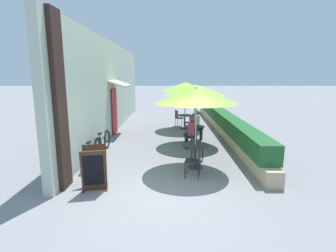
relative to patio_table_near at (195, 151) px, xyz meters
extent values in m
plane|color=gray|center=(-0.97, -1.97, -0.53)|extent=(120.00, 120.00, 0.00)
cube|color=#B2C1AD|center=(-3.52, 5.39, 1.57)|extent=(0.24, 14.72, 4.20)
cube|color=black|center=(-3.34, -1.37, 1.57)|extent=(0.12, 0.56, 4.20)
cube|color=maroon|center=(-3.36, 4.65, 0.52)|extent=(0.08, 0.96, 2.10)
cube|color=beige|center=(-3.05, 4.65, 1.82)|extent=(0.78, 1.80, 0.30)
cube|color=tan|center=(1.78, 5.29, -0.30)|extent=(0.44, 13.72, 0.45)
cube|color=#235B2D|center=(1.78, 5.29, 0.20)|extent=(0.60, 13.03, 0.56)
cylinder|color=#28282D|center=(0.00, 0.00, -0.51)|extent=(0.44, 0.44, 0.02)
cylinder|color=#28282D|center=(0.00, 0.00, -0.17)|extent=(0.06, 0.06, 0.69)
cylinder|color=#28282D|center=(0.00, 0.00, 0.18)|extent=(0.80, 0.80, 0.02)
cylinder|color=#B7B7BC|center=(0.00, 0.00, 0.63)|extent=(0.04, 0.04, 2.32)
cone|color=#8CD138|center=(0.00, 0.00, 1.63)|extent=(2.35, 2.35, 0.42)
sphere|color=#B7B7BC|center=(0.00, 0.00, 1.85)|extent=(0.07, 0.07, 0.07)
cube|color=#232328|center=(-0.14, -0.72, -0.08)|extent=(0.47, 0.47, 0.04)
cube|color=#232328|center=(0.04, -0.76, 0.13)|extent=(0.10, 0.38, 0.42)
cylinder|color=#232328|center=(-0.28, -0.51, -0.30)|extent=(0.02, 0.02, 0.45)
cylinder|color=#232328|center=(-0.35, -0.87, -0.30)|extent=(0.02, 0.02, 0.45)
cylinder|color=#232328|center=(0.07, -0.58, -0.30)|extent=(0.02, 0.02, 0.45)
cylinder|color=#232328|center=(0.00, -0.94, -0.30)|extent=(0.02, 0.02, 0.45)
cube|color=#232328|center=(0.14, 0.72, -0.08)|extent=(0.47, 0.47, 0.04)
cube|color=#232328|center=(-0.04, 0.76, 0.13)|extent=(0.10, 0.38, 0.42)
cylinder|color=#232328|center=(0.28, 0.51, -0.30)|extent=(0.02, 0.02, 0.45)
cylinder|color=#232328|center=(0.35, 0.87, -0.30)|extent=(0.02, 0.02, 0.45)
cylinder|color=#232328|center=(-0.07, 0.58, -0.30)|extent=(0.02, 0.02, 0.45)
cylinder|color=#232328|center=(0.00, 0.94, -0.30)|extent=(0.02, 0.02, 0.45)
cylinder|color=#28282D|center=(0.23, 2.77, -0.51)|extent=(0.44, 0.44, 0.02)
cylinder|color=#28282D|center=(0.23, 2.77, -0.17)|extent=(0.06, 0.06, 0.69)
cylinder|color=#28282D|center=(0.23, 2.77, 0.18)|extent=(0.80, 0.80, 0.02)
cylinder|color=#B7B7BC|center=(0.23, 2.77, 0.63)|extent=(0.04, 0.04, 2.32)
cone|color=#8CD138|center=(0.23, 2.77, 1.63)|extent=(2.35, 2.35, 0.42)
sphere|color=#B7B7BC|center=(0.23, 2.77, 1.85)|extent=(0.07, 0.07, 0.07)
cube|color=#232328|center=(0.05, 2.06, -0.08)|extent=(0.49, 0.49, 0.04)
cube|color=#232328|center=(0.23, 2.01, 0.13)|extent=(0.12, 0.38, 0.42)
cylinder|color=#232328|center=(-0.08, 2.28, -0.30)|extent=(0.02, 0.02, 0.45)
cylinder|color=#232328|center=(-0.17, 1.93, -0.30)|extent=(0.02, 0.02, 0.45)
cylinder|color=#232328|center=(0.27, 2.19, -0.30)|extent=(0.02, 0.02, 0.45)
cylinder|color=#232328|center=(0.18, 1.84, -0.30)|extent=(0.02, 0.02, 0.45)
cylinder|color=#23232D|center=(-0.10, 2.18, -0.29)|extent=(0.11, 0.11, 0.47)
cylinder|color=#23232D|center=(-0.14, 2.03, -0.29)|extent=(0.11, 0.11, 0.47)
cube|color=#23232D|center=(-0.03, 2.08, 0.00)|extent=(0.42, 0.38, 0.12)
cube|color=#AD424C|center=(0.07, 2.05, 0.25)|extent=(0.30, 0.38, 0.50)
sphere|color=brown|center=(0.05, 2.06, 0.62)|extent=(0.20, 0.20, 0.20)
cube|color=#232328|center=(0.41, 3.49, -0.08)|extent=(0.49, 0.49, 0.04)
cube|color=#232328|center=(0.24, 3.54, 0.13)|extent=(0.12, 0.38, 0.42)
cylinder|color=#232328|center=(0.54, 3.27, -0.30)|extent=(0.02, 0.02, 0.45)
cylinder|color=#232328|center=(0.63, 3.62, -0.30)|extent=(0.02, 0.02, 0.45)
cylinder|color=#232328|center=(0.20, 3.36, -0.30)|extent=(0.02, 0.02, 0.45)
cylinder|color=#232328|center=(0.28, 3.71, -0.30)|extent=(0.02, 0.02, 0.45)
cylinder|color=#23232D|center=(0.57, 3.37, -0.29)|extent=(0.11, 0.11, 0.47)
cylinder|color=#23232D|center=(0.61, 3.52, -0.29)|extent=(0.11, 0.11, 0.47)
cube|color=#23232D|center=(0.50, 3.47, 0.00)|extent=(0.42, 0.38, 0.12)
cube|color=white|center=(0.40, 3.50, 0.25)|extent=(0.30, 0.38, 0.50)
sphere|color=brown|center=(0.41, 3.49, 0.62)|extent=(0.20, 0.20, 0.20)
cylinder|color=teal|center=(0.15, 2.80, 0.23)|extent=(0.07, 0.07, 0.09)
cylinder|color=#28282D|center=(0.02, 5.73, -0.51)|extent=(0.44, 0.44, 0.02)
cylinder|color=#28282D|center=(0.02, 5.73, -0.17)|extent=(0.06, 0.06, 0.69)
cylinder|color=#28282D|center=(0.02, 5.73, 0.18)|extent=(0.80, 0.80, 0.02)
cylinder|color=#B7B7BC|center=(0.02, 5.73, 0.63)|extent=(0.04, 0.04, 2.32)
cone|color=#8CD138|center=(0.02, 5.73, 1.63)|extent=(2.35, 2.35, 0.42)
sphere|color=#B7B7BC|center=(0.02, 5.73, 1.85)|extent=(0.07, 0.07, 0.07)
cube|color=#232328|center=(0.26, 5.03, -0.08)|extent=(0.51, 0.51, 0.04)
cube|color=#232328|center=(0.44, 5.09, 0.13)|extent=(0.15, 0.37, 0.42)
cylinder|color=#232328|center=(0.03, 5.14, -0.30)|extent=(0.02, 0.02, 0.45)
cylinder|color=#232328|center=(0.15, 4.80, -0.30)|extent=(0.02, 0.02, 0.45)
cylinder|color=#232328|center=(0.37, 5.26, -0.30)|extent=(0.02, 0.02, 0.45)
cylinder|color=#232328|center=(0.49, 4.92, -0.30)|extent=(0.02, 0.02, 0.45)
cube|color=#232328|center=(-0.22, 6.43, -0.08)|extent=(0.51, 0.51, 0.04)
cube|color=#232328|center=(-0.39, 6.37, 0.13)|extent=(0.15, 0.37, 0.42)
cylinder|color=#232328|center=(0.01, 6.31, -0.30)|extent=(0.02, 0.02, 0.45)
cylinder|color=#232328|center=(-0.11, 6.65, -0.30)|extent=(0.02, 0.02, 0.45)
cylinder|color=#232328|center=(-0.33, 6.20, -0.30)|extent=(0.02, 0.02, 0.45)
cylinder|color=#232328|center=(-0.45, 6.54, -0.30)|extent=(0.02, 0.02, 0.45)
cylinder|color=white|center=(0.01, 5.63, 0.23)|extent=(0.07, 0.07, 0.09)
torus|color=black|center=(-3.17, 0.89, -0.17)|extent=(0.07, 0.70, 0.70)
torus|color=black|center=(-3.16, -0.22, -0.17)|extent=(0.07, 0.70, 0.70)
cylinder|color=#236BA8|center=(-3.17, 0.33, 0.02)|extent=(0.05, 0.86, 0.04)
cylinder|color=#236BA8|center=(-3.16, 0.14, -0.16)|extent=(0.05, 0.63, 0.42)
cylinder|color=#236BA8|center=(-3.16, 0.03, 0.13)|extent=(0.04, 0.04, 0.25)
cube|color=black|center=(-3.16, 0.03, 0.25)|extent=(0.10, 0.22, 0.05)
cylinder|color=#236BA8|center=(-3.17, 0.84, 0.20)|extent=(0.03, 0.46, 0.03)
torus|color=black|center=(-3.12, 2.11, -0.18)|extent=(0.09, 0.69, 0.69)
torus|color=black|center=(-3.16, 1.00, -0.18)|extent=(0.09, 0.69, 0.69)
cylinder|color=black|center=(-3.14, 1.55, 0.01)|extent=(0.07, 0.86, 0.04)
cylinder|color=black|center=(-3.15, 1.36, -0.16)|extent=(0.06, 0.63, 0.42)
cylinder|color=black|center=(-3.15, 1.25, 0.11)|extent=(0.04, 0.04, 0.24)
cube|color=black|center=(-3.15, 1.25, 0.23)|extent=(0.11, 0.22, 0.05)
cylinder|color=black|center=(-3.12, 2.06, 0.18)|extent=(0.05, 0.46, 0.03)
cube|color=#422819|center=(-2.63, -1.27, 0.00)|extent=(0.61, 0.34, 1.04)
cube|color=black|center=(-2.63, -1.25, 0.02)|extent=(0.50, 0.25, 0.78)
cube|color=#422819|center=(-2.55, -1.66, 0.00)|extent=(0.61, 0.34, 1.04)
cube|color=black|center=(-2.54, -1.68, 0.02)|extent=(0.50, 0.25, 0.78)
cube|color=#422819|center=(-2.32, -1.41, -0.51)|extent=(0.16, 0.48, 0.02)
cube|color=#422819|center=(-2.85, -1.52, -0.51)|extent=(0.16, 0.48, 0.02)
camera|label=1|loc=(-0.77, -7.47, 2.22)|focal=28.00mm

